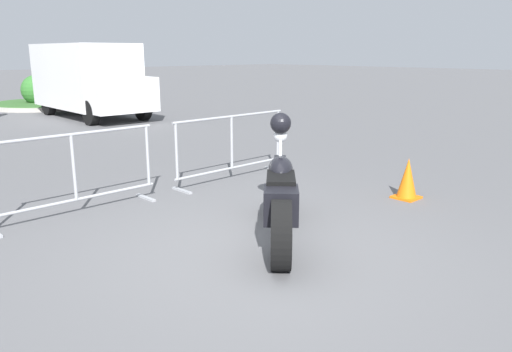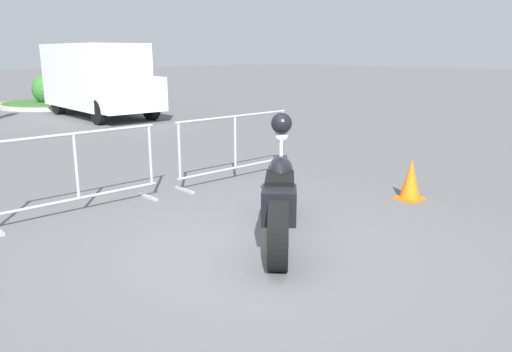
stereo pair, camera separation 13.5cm
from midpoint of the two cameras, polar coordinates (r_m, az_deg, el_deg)
name	(u,v)px [view 1 (the left image)]	position (r m, az deg, el deg)	size (l,w,h in m)	color
ground_plane	(255,252)	(5.33, -0.81, -8.72)	(120.00, 120.00, 0.00)	#5B5B5E
motorcycle	(280,194)	(5.58, 2.12, -2.12)	(1.82, 1.80, 1.34)	black
crowd_barrier_near	(74,173)	(6.80, -20.59, 0.33)	(2.28, 0.47, 1.07)	#9EA0A5
crowd_barrier_far	(232,147)	(8.15, -3.26, 3.35)	(2.28, 0.47, 1.07)	#9EA0A5
delivery_van	(89,78)	(17.16, -18.79, 10.54)	(2.08, 5.04, 2.31)	white
planter_island	(43,98)	(21.36, -23.31, 8.16)	(4.44, 4.44, 1.20)	#ADA89E
traffic_cone	(408,179)	(7.45, 16.44, -0.32)	(0.34, 0.34, 0.59)	orange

